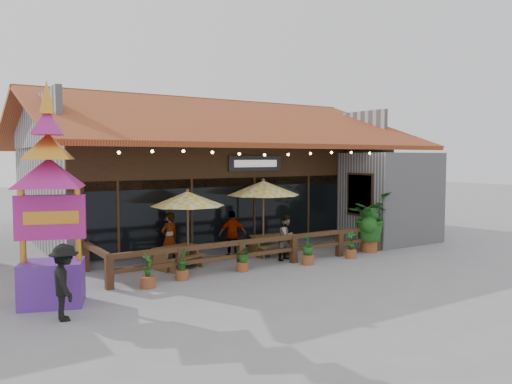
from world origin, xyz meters
TOP-DOWN VIEW (x-y plane):
  - ground at (0.00, 0.00)m, footprint 100.00×100.00m
  - restaurant_building at (0.26, 6.61)m, footprint 15.50×14.73m
  - patio_railing at (-2.25, -0.27)m, footprint 10.00×2.60m
  - umbrella_left at (-3.69, 0.69)m, footprint 2.98×2.98m
  - umbrella_right at (-0.69, 0.98)m, footprint 3.24×3.24m
  - picnic_table_left at (-4.01, 0.86)m, footprint 1.69×1.56m
  - picnic_table_right at (-0.35, 0.93)m, footprint 1.63×1.46m
  - thai_sign_tower at (-8.02, -1.16)m, footprint 2.62×2.62m
  - tropical_plant at (2.93, -0.51)m, footprint 2.00×1.91m
  - diner_a at (-3.94, 1.55)m, footprint 0.69×0.54m
  - diner_b at (-0.43, -0.05)m, footprint 0.90×0.81m
  - diner_c at (-1.71, 1.34)m, footprint 1.01×0.66m
  - pedestrian at (-8.01, -2.43)m, footprint 0.67×1.08m
  - planter_a at (-5.62, -0.91)m, footprint 0.40×0.38m
  - planter_b at (-4.51, -0.63)m, footprint 0.37×0.40m
  - planter_c at (-2.54, -0.64)m, footprint 0.59×0.53m
  - planter_d at (-0.29, -0.97)m, footprint 0.47×0.47m
  - planter_e at (1.55, -1.00)m, footprint 0.38×0.39m

SIDE VIEW (x-z plane):
  - ground at x=0.00m, z-range 0.00..0.00m
  - planter_e at x=1.55m, z-range -0.07..0.85m
  - planter_a at x=-5.62m, z-range -0.07..0.86m
  - planter_b at x=-4.51m, z-range -0.04..0.83m
  - picnic_table_left at x=-4.01m, z-range 0.12..0.79m
  - planter_d at x=-0.29m, z-range -0.02..0.95m
  - picnic_table_right at x=-0.35m, z-range 0.12..0.83m
  - planter_c at x=-2.54m, z-range 0.05..0.90m
  - patio_railing at x=-2.25m, z-range 0.15..1.07m
  - diner_b at x=-0.43m, z-range 0.00..1.52m
  - diner_c at x=-1.71m, z-range 0.00..1.60m
  - pedestrian at x=-8.01m, z-range 0.00..1.62m
  - diner_a at x=-3.94m, z-range 0.00..1.67m
  - tropical_plant at x=2.93m, z-range 0.16..2.33m
  - umbrella_left at x=-3.69m, z-range 0.91..3.37m
  - restaurant_building at x=0.26m, z-range -0.84..5.25m
  - umbrella_right at x=-0.69m, z-range 1.00..3.70m
  - thai_sign_tower at x=-8.02m, z-range 0.16..5.71m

